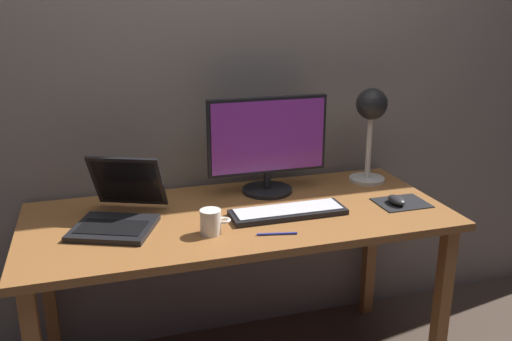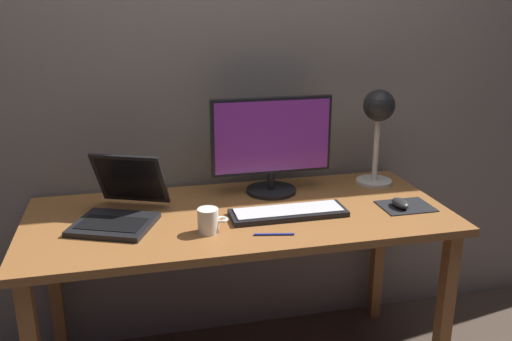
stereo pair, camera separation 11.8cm
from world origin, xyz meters
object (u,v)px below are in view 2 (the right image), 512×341
object	(u,v)px
laptop	(122,202)
coffee_mug	(209,221)
keyboard_main	(288,212)
mouse	(400,203)
desk_lamp	(378,117)
monitor	(272,142)
pen	(274,234)

from	to	relation	value
laptop	coffee_mug	xyz separation A→B (m)	(0.29, -0.20, -0.02)
keyboard_main	coffee_mug	bearing A→B (deg)	-165.10
mouse	desk_lamp	bearing A→B (deg)	84.31
desk_lamp	coffee_mug	world-z (taller)	desk_lamp
monitor	laptop	xyz separation A→B (m)	(-0.61, -0.15, -0.15)
keyboard_main	laptop	bearing A→B (deg)	169.24
keyboard_main	pen	distance (m)	0.19
keyboard_main	laptop	size ratio (longest dim) A/B	1.03
desk_lamp	monitor	bearing A→B (deg)	-179.02
desk_lamp	pen	world-z (taller)	desk_lamp
monitor	pen	distance (m)	0.49
monitor	pen	xyz separation A→B (m)	(-0.10, -0.43, -0.21)
monitor	pen	world-z (taller)	monitor
coffee_mug	keyboard_main	bearing A→B (deg)	14.90
pen	mouse	bearing A→B (deg)	13.67
monitor	keyboard_main	size ratio (longest dim) A/B	1.14
mouse	keyboard_main	bearing A→B (deg)	176.32
keyboard_main	coffee_mug	world-z (taller)	coffee_mug
mouse	coffee_mug	distance (m)	0.76
pen	desk_lamp	bearing A→B (deg)	36.99
desk_lamp	coffee_mug	distance (m)	0.90
desk_lamp	mouse	xyz separation A→B (m)	(-0.03, -0.30, -0.28)
monitor	coffee_mug	world-z (taller)	monitor
laptop	pen	distance (m)	0.58
coffee_mug	mouse	bearing A→B (deg)	4.13
keyboard_main	mouse	world-z (taller)	mouse
mouse	laptop	bearing A→B (deg)	172.22
laptop	coffee_mug	size ratio (longest dim) A/B	3.93
monitor	keyboard_main	bearing A→B (deg)	-90.84
monitor	coffee_mug	size ratio (longest dim) A/B	4.62
desk_lamp	coffee_mug	bearing A→B (deg)	-155.76
laptop	desk_lamp	world-z (taller)	desk_lamp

